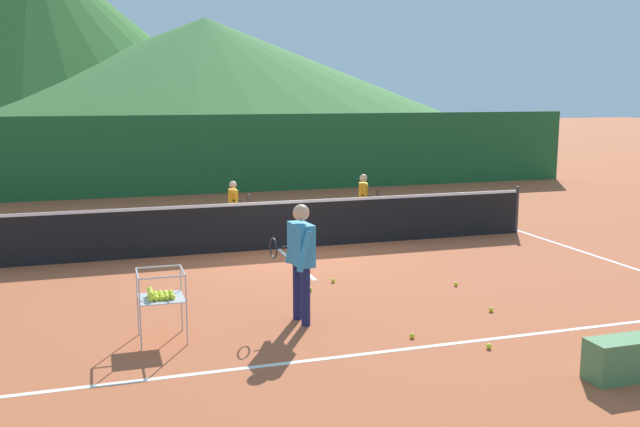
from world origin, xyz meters
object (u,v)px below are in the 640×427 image
(tennis_ball_2, at_px, (491,309))
(tennis_ball_4, at_px, (333,281))
(tennis_ball_6, at_px, (456,284))
(tennis_ball_3, at_px, (412,336))
(ball_cart, at_px, (160,295))
(tennis_ball_0, at_px, (489,346))
(student_1, at_px, (364,197))
(student_0, at_px, (234,202))
(tennis_net, at_px, (278,225))
(tennis_ball_1, at_px, (310,289))
(instructor, at_px, (300,252))

(tennis_ball_2, xyz_separation_m, tennis_ball_4, (-1.66, 2.18, 0.00))
(tennis_ball_6, bearing_deg, tennis_ball_3, -130.22)
(tennis_ball_4, bearing_deg, ball_cart, -146.85)
(tennis_ball_3, height_order, tennis_ball_4, same)
(tennis_ball_0, relative_size, tennis_ball_4, 1.00)
(student_1, height_order, tennis_ball_0, student_1)
(tennis_ball_3, distance_m, tennis_ball_4, 2.85)
(tennis_ball_6, bearing_deg, student_0, 116.54)
(tennis_ball_4, bearing_deg, tennis_ball_3, -87.67)
(tennis_net, height_order, tennis_ball_1, tennis_net)
(tennis_ball_1, xyz_separation_m, tennis_ball_3, (0.63, -2.45, 0.00))
(tennis_ball_4, bearing_deg, tennis_ball_0, -76.23)
(tennis_net, distance_m, instructor, 4.63)
(student_1, distance_m, ball_cart, 7.87)
(tennis_net, bearing_deg, tennis_ball_4, -84.92)
(tennis_net, relative_size, tennis_ball_4, 162.59)
(student_0, relative_size, tennis_ball_4, 17.52)
(student_1, xyz_separation_m, tennis_ball_3, (-1.99, -6.92, -0.74))
(instructor, height_order, tennis_ball_6, instructor)
(tennis_net, height_order, tennis_ball_4, tennis_net)
(student_0, height_order, tennis_ball_1, student_0)
(tennis_ball_0, relative_size, tennis_ball_3, 1.00)
(tennis_net, distance_m, tennis_ball_2, 5.30)
(instructor, bearing_deg, student_1, 61.55)
(ball_cart, xyz_separation_m, tennis_ball_2, (4.62, -0.25, -0.55))
(tennis_net, bearing_deg, tennis_ball_1, -94.92)
(ball_cart, bearing_deg, student_1, 49.87)
(instructor, bearing_deg, tennis_ball_3, -41.48)
(tennis_ball_1, xyz_separation_m, tennis_ball_4, (0.51, 0.39, 0.00))
(instructor, distance_m, tennis_ball_4, 2.29)
(instructor, bearing_deg, tennis_ball_4, 59.09)
(tennis_net, relative_size, tennis_ball_2, 162.59)
(student_0, bearing_deg, tennis_net, -72.37)
(ball_cart, distance_m, tennis_ball_1, 2.94)
(instructor, bearing_deg, tennis_ball_6, 18.77)
(student_0, bearing_deg, ball_cart, -108.59)
(tennis_net, height_order, student_1, student_1)
(student_1, relative_size, tennis_ball_2, 18.90)
(tennis_net, height_order, instructor, instructor)
(student_1, bearing_deg, tennis_ball_1, -120.39)
(tennis_ball_0, xyz_separation_m, tennis_ball_1, (-1.37, 3.09, 0.00))
(student_0, distance_m, tennis_ball_6, 5.95)
(tennis_net, height_order, tennis_ball_3, tennis_net)
(tennis_ball_0, xyz_separation_m, tennis_ball_3, (-0.74, 0.64, 0.00))
(instructor, relative_size, tennis_ball_3, 24.09)
(instructor, distance_m, tennis_ball_2, 2.92)
(student_0, xyz_separation_m, student_1, (2.91, -0.41, 0.06))
(student_1, bearing_deg, tennis_ball_6, -93.11)
(tennis_ball_2, bearing_deg, student_1, 85.94)
(student_0, relative_size, tennis_ball_0, 17.52)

